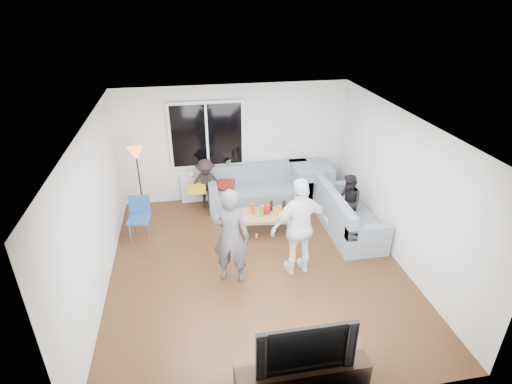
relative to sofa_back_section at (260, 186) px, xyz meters
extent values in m
cube|color=#56351C|center=(-0.49, -2.27, -0.45)|extent=(5.00, 5.50, 0.04)
cube|color=white|center=(-0.49, -2.27, 2.20)|extent=(5.00, 5.50, 0.04)
cube|color=silver|center=(-0.49, 0.50, 0.88)|extent=(5.00, 0.04, 2.60)
cube|color=silver|center=(-0.49, -5.04, 0.88)|extent=(5.00, 0.04, 2.60)
cube|color=silver|center=(-3.01, -2.27, 0.88)|extent=(0.04, 5.50, 2.60)
cube|color=silver|center=(2.03, -2.27, 0.88)|extent=(0.04, 5.50, 2.60)
cube|color=white|center=(-1.09, 0.42, 1.12)|extent=(1.62, 0.06, 1.47)
cube|color=black|center=(-1.09, 0.38, 1.12)|extent=(1.50, 0.02, 1.35)
cube|color=white|center=(-1.09, 0.37, 1.12)|extent=(0.05, 0.03, 1.35)
cube|color=silver|center=(-1.09, 0.38, -0.11)|extent=(1.30, 0.12, 0.62)
imported|color=#3B6E2C|center=(-0.69, 0.35, 0.38)|extent=(0.21, 0.18, 0.38)
imported|color=silver|center=(-1.49, 0.35, 0.28)|extent=(0.19, 0.19, 0.17)
cube|color=slate|center=(1.17, 0.00, 0.00)|extent=(0.85, 0.85, 0.85)
cube|color=gold|center=(-1.39, -0.02, 0.09)|extent=(0.41, 0.35, 0.14)
cube|color=maroon|center=(-0.75, 0.06, 0.09)|extent=(0.43, 0.39, 0.13)
cube|color=#AD8254|center=(-0.06, -1.20, -0.22)|extent=(1.16, 0.71, 0.40)
cylinder|color=maroon|center=(-0.09, -1.15, 0.06)|extent=(0.17, 0.17, 0.17)
imported|color=#444549|center=(-0.96, -2.53, 0.41)|extent=(0.71, 0.58, 1.68)
imported|color=white|center=(0.19, -2.52, 0.45)|extent=(1.07, 0.57, 1.74)
imported|color=black|center=(1.53, -1.34, 0.15)|extent=(0.51, 0.62, 1.16)
imported|color=black|center=(-1.19, 0.03, 0.15)|extent=(0.75, 0.45, 1.14)
cube|color=#36251B|center=(-0.39, -4.77, -0.20)|extent=(1.60, 0.40, 0.44)
imported|color=black|center=(-0.39, -4.77, 0.35)|extent=(1.16, 0.15, 0.67)
cylinder|color=#429D1C|center=(-0.21, -1.27, 0.10)|extent=(0.08, 0.08, 0.25)
cylinder|color=#B8420A|center=(-0.36, -1.14, 0.09)|extent=(0.07, 0.07, 0.23)
cylinder|color=black|center=(0.03, -1.07, 0.09)|extent=(0.07, 0.07, 0.23)
cylinder|color=black|center=(0.29, -1.04, 0.07)|extent=(0.07, 0.07, 0.19)
cylinder|color=orange|center=(0.14, -1.30, 0.09)|extent=(0.07, 0.07, 0.22)
camera|label=1|loc=(-1.52, -7.96, 3.96)|focal=28.43mm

